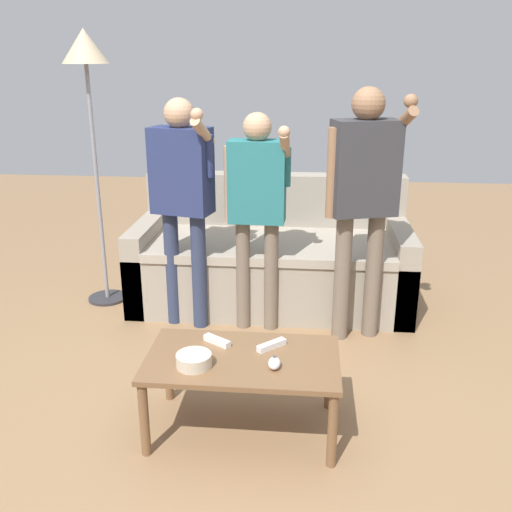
{
  "coord_description": "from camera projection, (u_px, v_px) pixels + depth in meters",
  "views": [
    {
      "loc": [
        0.36,
        -2.41,
        1.72
      ],
      "look_at": [
        0.09,
        0.46,
        0.71
      ],
      "focal_mm": 40.1,
      "sensor_mm": 36.0,
      "label": 1
    }
  ],
  "objects": [
    {
      "name": "coffee_table",
      "position": [
        243.0,
        367.0,
        2.68
      ],
      "size": [
        0.9,
        0.52,
        0.39
      ],
      "color": "brown",
      "rests_on": "ground"
    },
    {
      "name": "snack_bowl",
      "position": [
        194.0,
        360.0,
        2.58
      ],
      "size": [
        0.16,
        0.16,
        0.06
      ],
      "primitive_type": "cylinder",
      "color": "beige",
      "rests_on": "coffee_table"
    },
    {
      "name": "couch",
      "position": [
        272.0,
        260.0,
        4.22
      ],
      "size": [
        1.97,
        0.93,
        0.88
      ],
      "color": "#9E9384",
      "rests_on": "ground"
    },
    {
      "name": "game_remote_wand_near",
      "position": [
        272.0,
        345.0,
        2.74
      ],
      "size": [
        0.14,
        0.13,
        0.03
      ],
      "color": "white",
      "rests_on": "coffee_table"
    },
    {
      "name": "player_left",
      "position": [
        182.0,
        188.0,
        3.59
      ],
      "size": [
        0.44,
        0.38,
        1.49
      ],
      "color": "#2D3856",
      "rests_on": "ground"
    },
    {
      "name": "ground_plane",
      "position": [
        229.0,
        420.0,
        2.86
      ],
      "size": [
        12.0,
        12.0,
        0.0
      ],
      "primitive_type": "plane",
      "color": "#93704C"
    },
    {
      "name": "game_remote_wand_far",
      "position": [
        217.0,
        341.0,
        2.79
      ],
      "size": [
        0.15,
        0.11,
        0.03
      ],
      "color": "white",
      "rests_on": "coffee_table"
    },
    {
      "name": "floor_lamp",
      "position": [
        87.0,
        74.0,
        3.76
      ],
      "size": [
        0.31,
        0.31,
        1.9
      ],
      "color": "#2D2D33",
      "rests_on": "ground"
    },
    {
      "name": "game_remote_nunchuk",
      "position": [
        274.0,
        363.0,
        2.56
      ],
      "size": [
        0.06,
        0.09,
        0.05
      ],
      "color": "white",
      "rests_on": "coffee_table"
    },
    {
      "name": "player_center",
      "position": [
        257.0,
        198.0,
        3.56
      ],
      "size": [
        0.41,
        0.3,
        1.41
      ],
      "color": "#756656",
      "rests_on": "ground"
    },
    {
      "name": "player_right",
      "position": [
        363.0,
        187.0,
        3.41
      ],
      "size": [
        0.49,
        0.3,
        1.57
      ],
      "color": "#756656",
      "rests_on": "ground"
    }
  ]
}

